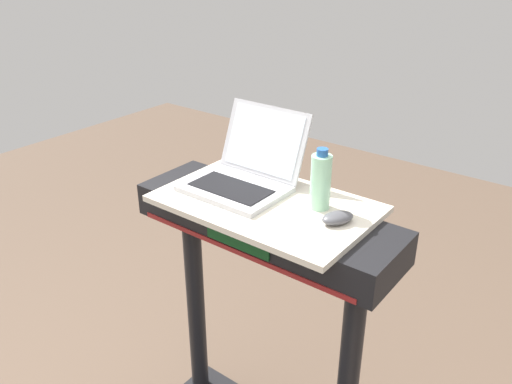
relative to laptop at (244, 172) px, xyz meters
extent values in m
cylinder|color=black|center=(-0.22, -0.05, -0.61)|extent=(0.07, 0.07, 0.86)
cylinder|color=black|center=(0.46, -0.05, -0.61)|extent=(0.07, 0.07, 0.86)
cube|color=black|center=(0.12, -0.05, -0.12)|extent=(0.90, 0.28, 0.11)
cube|color=#0C3F19|center=(0.12, -0.19, -0.12)|extent=(0.24, 0.01, 0.06)
cube|color=maroon|center=(0.12, -0.19, -0.17)|extent=(0.81, 0.00, 0.02)
cube|color=beige|center=(0.12, -0.05, -0.06)|extent=(0.67, 0.42, 0.02)
cube|color=#B7B7BC|center=(0.00, -0.05, -0.04)|extent=(0.32, 0.24, 0.02)
cube|color=black|center=(0.00, -0.07, -0.03)|extent=(0.26, 0.13, 0.00)
cube|color=#B7B7BC|center=(0.00, 0.11, 0.08)|extent=(0.32, 0.09, 0.22)
cube|color=white|center=(0.00, 0.11, 0.08)|extent=(0.28, 0.08, 0.20)
ellipsoid|color=#4C4C51|center=(0.37, -0.03, -0.03)|extent=(0.10, 0.12, 0.03)
cylinder|color=#9EDBB2|center=(0.28, 0.02, 0.04)|extent=(0.06, 0.06, 0.17)
cylinder|color=#2659A5|center=(0.28, 0.02, 0.13)|extent=(0.03, 0.03, 0.02)
camera|label=1|loc=(1.00, -1.24, 0.70)|focal=37.04mm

